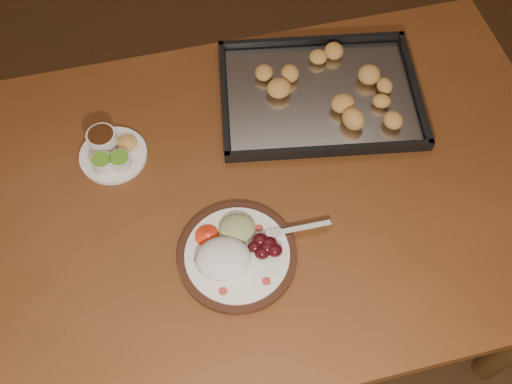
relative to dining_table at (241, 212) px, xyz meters
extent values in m
plane|color=#512D1B|center=(-0.25, 0.25, -0.65)|extent=(4.00, 4.00, 0.00)
cube|color=brown|center=(0.00, 0.00, 0.08)|extent=(1.60, 1.08, 0.04)
cylinder|color=#523818|center=(0.63, 0.46, -0.30)|extent=(0.07, 0.07, 0.71)
cylinder|color=black|center=(-0.02, -0.16, 0.10)|extent=(0.25, 0.25, 0.01)
cylinder|color=white|center=(-0.02, -0.16, 0.11)|extent=(0.21, 0.21, 0.01)
ellipsoid|color=#B7372C|center=(-0.05, -0.23, 0.12)|extent=(0.02, 0.02, 0.00)
ellipsoid|color=#B7372C|center=(0.03, -0.22, 0.12)|extent=(0.02, 0.02, 0.00)
ellipsoid|color=#B7372C|center=(0.03, -0.10, 0.12)|extent=(0.02, 0.02, 0.00)
ellipsoid|color=#B7372C|center=(-0.10, -0.16, 0.12)|extent=(0.02, 0.02, 0.00)
ellipsoid|color=white|center=(-0.05, -0.17, 0.13)|extent=(0.14, 0.12, 0.05)
ellipsoid|color=#480A11|center=(0.03, -0.16, 0.13)|extent=(0.03, 0.03, 0.02)
ellipsoid|color=#480A11|center=(0.05, -0.15, 0.13)|extent=(0.03, 0.03, 0.02)
ellipsoid|color=#480A11|center=(0.03, -0.14, 0.13)|extent=(0.03, 0.03, 0.02)
ellipsoid|color=#480A11|center=(0.06, -0.16, 0.13)|extent=(0.03, 0.03, 0.02)
ellipsoid|color=#480A11|center=(0.02, -0.15, 0.13)|extent=(0.03, 0.03, 0.02)
ellipsoid|color=#480A11|center=(0.04, -0.15, 0.13)|extent=(0.03, 0.03, 0.02)
ellipsoid|color=tan|center=(-0.02, -0.10, 0.12)|extent=(0.09, 0.09, 0.03)
cone|color=#F53616|center=(-0.08, -0.11, 0.12)|extent=(0.08, 0.08, 0.02)
cube|color=white|center=(0.12, -0.11, 0.12)|extent=(0.12, 0.02, 0.00)
cube|color=white|center=(0.06, -0.12, 0.12)|extent=(0.03, 0.02, 0.00)
cylinder|color=white|center=(0.04, -0.13, 0.12)|extent=(0.03, 0.01, 0.00)
cylinder|color=white|center=(0.04, -0.12, 0.12)|extent=(0.03, 0.01, 0.00)
cylinder|color=white|center=(0.04, -0.12, 0.12)|extent=(0.03, 0.01, 0.00)
cylinder|color=white|center=(0.04, -0.11, 0.12)|extent=(0.03, 0.01, 0.00)
cylinder|color=white|center=(-0.28, 0.12, 0.10)|extent=(0.15, 0.15, 0.01)
cylinder|color=silver|center=(-0.30, 0.09, 0.12)|extent=(0.05, 0.05, 0.03)
cylinder|color=#52941D|center=(-0.30, 0.09, 0.14)|extent=(0.04, 0.04, 0.00)
cylinder|color=silver|center=(-0.26, 0.09, 0.12)|extent=(0.05, 0.05, 0.03)
cylinder|color=#52941D|center=(-0.26, 0.09, 0.14)|extent=(0.04, 0.04, 0.00)
cylinder|color=silver|center=(-0.30, 0.15, 0.13)|extent=(0.07, 0.07, 0.04)
cylinder|color=#341809|center=(-0.30, 0.15, 0.15)|extent=(0.06, 0.06, 0.00)
ellipsoid|color=gold|center=(-0.24, 0.14, 0.12)|extent=(0.05, 0.05, 0.02)
cube|color=black|center=(0.22, 0.24, 0.10)|extent=(0.49, 0.36, 0.01)
cube|color=black|center=(0.22, 0.41, 0.12)|extent=(0.47, 0.03, 0.02)
cube|color=black|center=(0.21, 0.07, 0.12)|extent=(0.47, 0.03, 0.02)
cube|color=black|center=(0.45, 0.23, 0.12)|extent=(0.03, 0.35, 0.02)
cube|color=black|center=(-0.01, 0.25, 0.12)|extent=(0.03, 0.35, 0.02)
cube|color=#B5B4B9|center=(0.22, 0.24, 0.11)|extent=(0.45, 0.33, 0.00)
ellipsoid|color=#DA8F4C|center=(0.28, 0.24, 0.13)|extent=(0.05, 0.05, 0.04)
ellipsoid|color=#DA8F4C|center=(0.32, 0.28, 0.13)|extent=(0.07, 0.07, 0.04)
ellipsoid|color=#DA8F4C|center=(0.25, 0.34, 0.13)|extent=(0.07, 0.07, 0.04)
ellipsoid|color=#DA8F4C|center=(0.20, 0.30, 0.13)|extent=(0.06, 0.06, 0.04)
ellipsoid|color=#DA8F4C|center=(0.15, 0.31, 0.13)|extent=(0.07, 0.07, 0.04)
ellipsoid|color=#DA8F4C|center=(0.16, 0.26, 0.13)|extent=(0.06, 0.06, 0.04)
ellipsoid|color=#DA8F4C|center=(0.10, 0.23, 0.13)|extent=(0.06, 0.06, 0.04)
ellipsoid|color=#DA8F4C|center=(0.16, 0.16, 0.13)|extent=(0.07, 0.07, 0.04)
ellipsoid|color=#DA8F4C|center=(0.19, 0.19, 0.13)|extent=(0.06, 0.06, 0.04)
ellipsoid|color=#DA8F4C|center=(0.26, 0.16, 0.13)|extent=(0.07, 0.07, 0.04)
ellipsoid|color=#DA8F4C|center=(0.27, 0.22, 0.13)|extent=(0.07, 0.07, 0.04)
camera|label=1|loc=(-0.03, -0.63, 1.18)|focal=40.00mm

